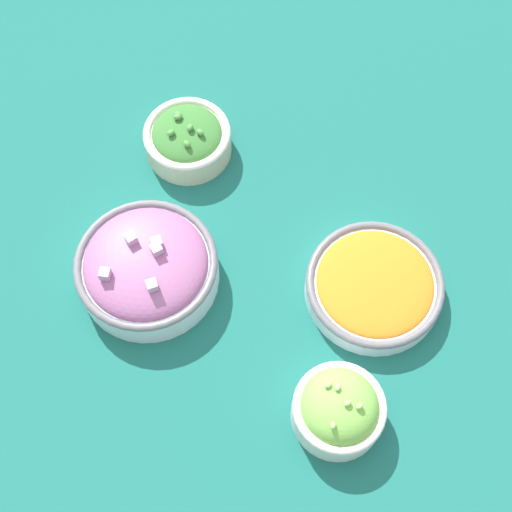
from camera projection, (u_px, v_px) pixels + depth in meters
ground_plane at (256, 265)px, 1.06m from camera, size 3.00×3.00×0.00m
bowl_red_onion at (147, 267)px, 1.02m from camera, size 0.21×0.21×0.09m
bowl_carrots at (374, 285)px, 1.02m from camera, size 0.20×0.20×0.04m
bowl_broccoli at (188, 138)px, 1.12m from camera, size 0.14×0.14×0.07m
bowl_lettuce at (339, 409)px, 0.93m from camera, size 0.12×0.12×0.09m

